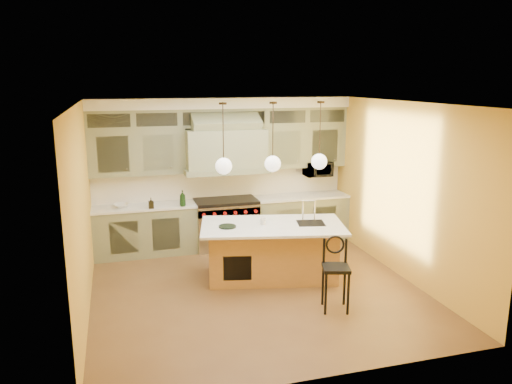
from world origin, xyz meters
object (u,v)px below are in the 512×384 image
object	(u,v)px
kitchen_island	(272,250)
microwave	(318,169)
counter_stool	(336,269)
range	(226,223)

from	to	relation	value
kitchen_island	microwave	xyz separation A→B (m)	(1.55, 1.82, 0.98)
counter_stool	microwave	size ratio (longest dim) A/B	1.96
range	counter_stool	bearing A→B (deg)	-73.65
kitchen_island	counter_stool	bearing A→B (deg)	-57.84
kitchen_island	microwave	distance (m)	2.58
kitchen_island	counter_stool	distance (m)	1.48
counter_stool	microwave	bearing A→B (deg)	88.13
range	microwave	xyz separation A→B (m)	(1.95, 0.11, 0.96)
range	counter_stool	size ratio (longest dim) A/B	1.13
kitchen_island	microwave	size ratio (longest dim) A/B	4.65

